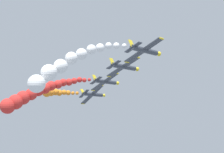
% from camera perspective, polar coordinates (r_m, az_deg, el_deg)
% --- Properties ---
extents(airplane_lead, '(7.99, 10.35, 5.85)m').
position_cam_1_polar(airplane_lead, '(131.11, -2.56, -2.41)').
color(airplane_lead, '#333842').
extents(smoke_trail_lead, '(4.09, 16.33, 2.51)m').
position_cam_1_polar(smoke_trail_lead, '(116.76, -7.62, -2.14)').
color(smoke_trail_lead, orange).
extents(airplane_left_inner, '(8.68, 10.35, 4.67)m').
position_cam_1_polar(airplane_left_inner, '(116.87, -0.85, -0.69)').
color(airplane_left_inner, '#333842').
extents(smoke_trail_left_inner, '(6.18, 25.56, 9.65)m').
position_cam_1_polar(smoke_trail_left_inner, '(100.15, -10.73, -2.46)').
color(smoke_trail_left_inner, red).
extents(airplane_right_inner, '(8.84, 10.35, 4.31)m').
position_cam_1_polar(airplane_right_inner, '(100.57, 1.65, 1.32)').
color(airplane_right_inner, '#333842').
extents(airplane_left_outer, '(8.79, 10.35, 4.44)m').
position_cam_1_polar(airplane_left_outer, '(86.66, 4.43, 3.52)').
color(airplane_left_outer, '#333842').
extents(smoke_trail_left_outer, '(3.81, 22.16, 10.37)m').
position_cam_1_polar(smoke_trail_left_outer, '(68.85, -6.60, 1.34)').
color(smoke_trail_left_outer, white).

